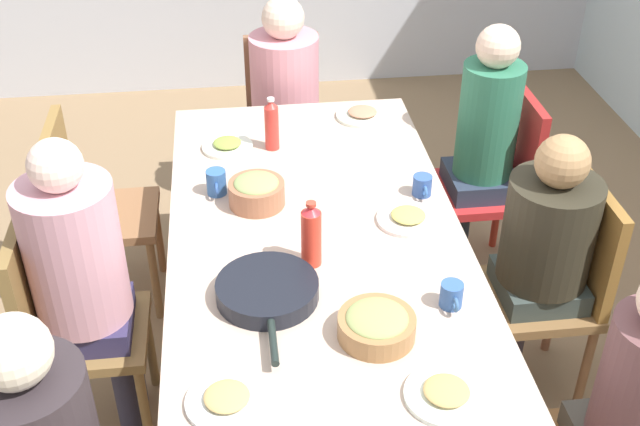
% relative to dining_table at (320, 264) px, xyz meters
% --- Properties ---
extents(ground_plane, '(7.14, 7.14, 0.00)m').
position_rel_dining_table_xyz_m(ground_plane, '(0.00, 0.00, -0.68)').
color(ground_plane, '#8C6F4F').
extents(dining_table, '(2.26, 1.05, 0.75)m').
position_rel_dining_table_xyz_m(dining_table, '(0.00, 0.00, 0.00)').
color(dining_table, '#C6AB98').
rests_on(dining_table, ground_plane).
extents(chair_0, '(0.40, 0.40, 0.90)m').
position_rel_dining_table_xyz_m(chair_0, '(0.00, -0.90, -0.17)').
color(chair_0, olive).
rests_on(chair_0, ground_plane).
extents(person_0, '(0.32, 0.32, 1.23)m').
position_rel_dining_table_xyz_m(person_0, '(0.00, -0.81, 0.06)').
color(person_0, navy).
rests_on(person_0, ground_plane).
extents(chair_1, '(0.40, 0.40, 0.90)m').
position_rel_dining_table_xyz_m(chair_1, '(-0.75, -0.90, -0.17)').
color(chair_1, '#8F613F').
rests_on(chair_1, ground_plane).
extents(chair_2, '(0.40, 0.40, 0.90)m').
position_rel_dining_table_xyz_m(chair_2, '(-0.75, 0.90, -0.17)').
color(chair_2, red).
rests_on(chair_2, ground_plane).
extents(person_2, '(0.30, 0.30, 1.24)m').
position_rel_dining_table_xyz_m(person_2, '(-0.75, 0.81, 0.04)').
color(person_2, '#2A3948').
rests_on(person_2, ground_plane).
extents(chair_4, '(0.40, 0.40, 0.90)m').
position_rel_dining_table_xyz_m(chair_4, '(-1.51, 0.00, -0.17)').
color(chair_4, olive).
rests_on(chair_4, ground_plane).
extents(person_4, '(0.34, 0.34, 1.16)m').
position_rel_dining_table_xyz_m(person_4, '(-1.42, 0.00, 0.03)').
color(person_4, '#2A304B').
rests_on(person_4, ground_plane).
extents(chair_5, '(0.40, 0.40, 0.90)m').
position_rel_dining_table_xyz_m(chair_5, '(0.00, 0.90, -0.17)').
color(chair_5, olive).
rests_on(chair_5, ground_plane).
extents(person_5, '(0.33, 0.33, 1.13)m').
position_rel_dining_table_xyz_m(person_5, '(-0.00, 0.81, 0.01)').
color(person_5, '#403744').
rests_on(person_5, ground_plane).
extents(person_6, '(0.30, 0.30, 1.15)m').
position_rel_dining_table_xyz_m(person_6, '(0.75, 0.81, -0.01)').
color(person_6, '#40394A').
rests_on(person_6, ground_plane).
extents(plate_0, '(0.21, 0.21, 0.04)m').
position_rel_dining_table_xyz_m(plate_0, '(-0.75, -0.30, 0.08)').
color(plate_0, white).
rests_on(plate_0, dining_table).
extents(plate_1, '(0.23, 0.23, 0.04)m').
position_rel_dining_table_xyz_m(plate_1, '(-0.13, 0.34, 0.08)').
color(plate_1, white).
rests_on(plate_1, dining_table).
extents(plate_2, '(0.23, 0.23, 0.04)m').
position_rel_dining_table_xyz_m(plate_2, '(0.72, 0.26, 0.08)').
color(plate_2, white).
rests_on(plate_2, dining_table).
extents(plate_3, '(0.24, 0.24, 0.04)m').
position_rel_dining_table_xyz_m(plate_3, '(-0.96, 0.31, 0.08)').
color(plate_3, white).
rests_on(plate_3, dining_table).
extents(plate_4, '(0.23, 0.23, 0.04)m').
position_rel_dining_table_xyz_m(plate_4, '(0.67, -0.34, 0.08)').
color(plate_4, silver).
rests_on(plate_4, dining_table).
extents(bowl_0, '(0.21, 0.21, 0.11)m').
position_rel_dining_table_xyz_m(bowl_0, '(-0.31, -0.20, 0.12)').
color(bowl_0, '#9D6244').
rests_on(bowl_0, dining_table).
extents(bowl_1, '(0.24, 0.24, 0.09)m').
position_rel_dining_table_xyz_m(bowl_1, '(0.46, 0.11, 0.11)').
color(bowl_1, '#9D6E41').
rests_on(bowl_1, dining_table).
extents(serving_pan, '(0.51, 0.33, 0.06)m').
position_rel_dining_table_xyz_m(serving_pan, '(0.24, -0.20, 0.10)').
color(serving_pan, black).
rests_on(serving_pan, dining_table).
extents(cup_0, '(0.11, 0.08, 0.10)m').
position_rel_dining_table_xyz_m(cup_0, '(-0.40, -0.35, 0.12)').
color(cup_0, '#325F9F').
rests_on(cup_0, dining_table).
extents(cup_1, '(0.11, 0.07, 0.08)m').
position_rel_dining_table_xyz_m(cup_1, '(0.35, 0.37, 0.11)').
color(cup_1, '#345BA0').
rests_on(cup_1, dining_table).
extents(cup_3, '(0.11, 0.07, 0.08)m').
position_rel_dining_table_xyz_m(cup_3, '(-0.30, 0.43, 0.11)').
color(cup_3, '#35579E').
rests_on(cup_3, dining_table).
extents(bottle_0, '(0.06, 0.06, 0.23)m').
position_rel_dining_table_xyz_m(bottle_0, '(-0.73, -0.11, 0.18)').
color(bottle_0, red).
rests_on(bottle_0, dining_table).
extents(bottle_1, '(0.07, 0.07, 0.24)m').
position_rel_dining_table_xyz_m(bottle_1, '(0.08, -0.04, 0.18)').
color(bottle_1, red).
rests_on(bottle_1, dining_table).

